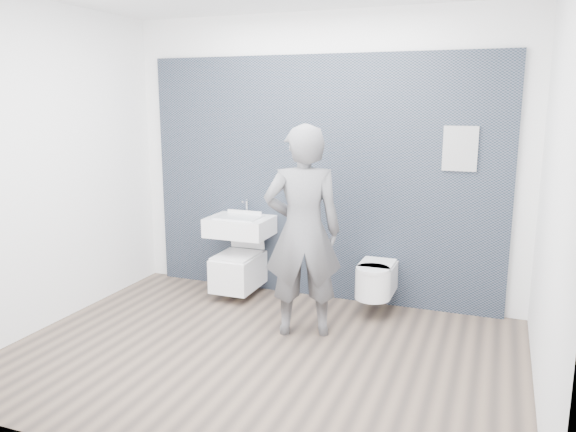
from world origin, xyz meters
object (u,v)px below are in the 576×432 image
at_px(toilet_square, 239,269).
at_px(visitor, 303,232).
at_px(washbasin, 240,226).
at_px(toilet_rounded, 375,280).

bearing_deg(toilet_square, visitor, -34.97).
xyz_separation_m(washbasin, toilet_rounded, (1.41, -0.04, -0.39)).
height_order(washbasin, toilet_rounded, washbasin).
bearing_deg(visitor, washbasin, -58.48).
xyz_separation_m(washbasin, toilet_square, (0.00, -0.05, -0.44)).
height_order(toilet_square, visitor, visitor).
bearing_deg(toilet_square, toilet_rounded, 0.18).
relative_size(washbasin, toilet_rounded, 1.13).
distance_m(toilet_square, visitor, 1.28).
xyz_separation_m(washbasin, visitor, (0.92, -0.69, 0.17)).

